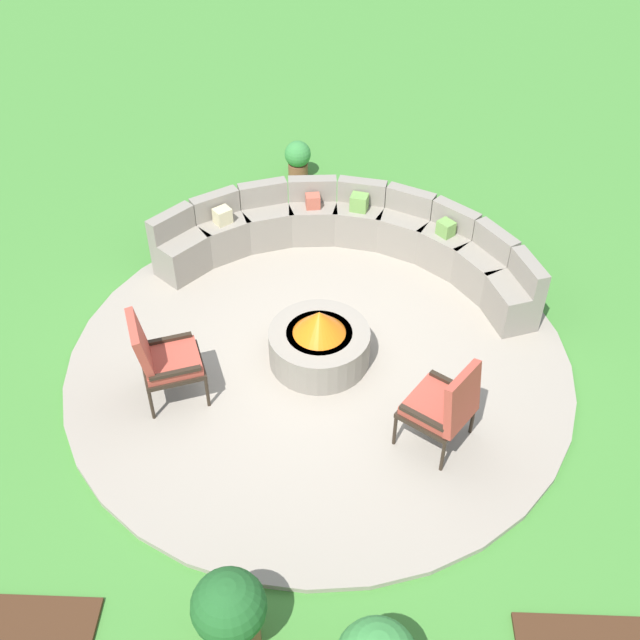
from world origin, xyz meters
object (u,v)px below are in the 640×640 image
(lounge_chair_front_left, at_px, (162,357))
(potted_plant_0, at_px, (230,613))
(curved_stone_bench, at_px, (352,240))
(fire_pit, at_px, (319,342))
(lounge_chair_front_right, at_px, (445,405))
(potted_plant_1, at_px, (298,158))

(lounge_chair_front_left, relative_size, potted_plant_0, 1.23)
(lounge_chair_front_left, height_order, potted_plant_0, lounge_chair_front_left)
(curved_stone_bench, height_order, lounge_chair_front_left, lounge_chair_front_left)
(curved_stone_bench, relative_size, lounge_chair_front_left, 4.24)
(fire_pit, xyz_separation_m, potted_plant_0, (-0.55, -3.14, 0.16))
(curved_stone_bench, bearing_deg, fire_pit, -100.57)
(lounge_chair_front_right, relative_size, potted_plant_0, 1.17)
(curved_stone_bench, height_order, potted_plant_1, curved_stone_bench)
(fire_pit, height_order, potted_plant_1, fire_pit)
(lounge_chair_front_left, bearing_deg, potted_plant_0, 1.35)
(fire_pit, xyz_separation_m, lounge_chair_front_right, (1.21, -1.09, 0.27))
(fire_pit, bearing_deg, potted_plant_0, -99.93)
(lounge_chair_front_left, relative_size, lounge_chair_front_right, 1.05)
(fire_pit, relative_size, potted_plant_1, 1.94)
(fire_pit, xyz_separation_m, potted_plant_1, (-0.45, 3.80, -0.01))
(lounge_chair_front_left, distance_m, lounge_chair_front_right, 2.79)
(potted_plant_1, bearing_deg, lounge_chair_front_left, -103.84)
(lounge_chair_front_right, distance_m, potted_plant_1, 5.17)
(lounge_chair_front_right, height_order, potted_plant_1, lounge_chair_front_right)
(curved_stone_bench, bearing_deg, lounge_chair_front_left, -128.41)
(lounge_chair_front_right, bearing_deg, potted_plant_1, 53.41)
(lounge_chair_front_right, distance_m, potted_plant_0, 2.71)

